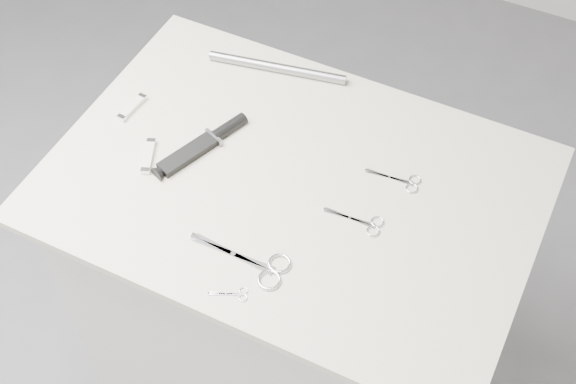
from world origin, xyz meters
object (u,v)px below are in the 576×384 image
at_px(plinth, 292,300).
at_px(metal_rail, 277,67).
at_px(pocket_knife_b, 148,156).
at_px(pocket_knife_a, 132,107).
at_px(sheathed_knife, 207,142).
at_px(large_shears, 259,265).
at_px(tiny_scissors, 234,294).
at_px(embroidery_scissors_a, 364,223).
at_px(embroidery_scissors_b, 403,181).

relative_size(plinth, metal_rail, 2.77).
relative_size(plinth, pocket_knife_b, 9.64).
height_order(pocket_knife_a, metal_rail, metal_rail).
xyz_separation_m(sheathed_knife, metal_rail, (0.03, 0.27, 0.00)).
bearing_deg(large_shears, tiny_scissors, -99.23).
bearing_deg(sheathed_knife, embroidery_scissors_a, -75.67).
height_order(large_shears, sheathed_knife, sheathed_knife).
bearing_deg(metal_rail, pocket_knife_a, -132.66).
height_order(embroidery_scissors_b, tiny_scissors, same).
height_order(large_shears, embroidery_scissors_b, large_shears).
height_order(pocket_knife_a, pocket_knife_b, pocket_knife_b).
bearing_deg(large_shears, pocket_knife_a, 152.48).
height_order(plinth, pocket_knife_a, pocket_knife_a).
xyz_separation_m(embroidery_scissors_a, embroidery_scissors_b, (0.03, 0.13, -0.00)).
bearing_deg(plinth, pocket_knife_a, 175.77).
bearing_deg(embroidery_scissors_a, embroidery_scissors_b, 74.70).
height_order(plinth, tiny_scissors, tiny_scissors).
xyz_separation_m(large_shears, pocket_knife_a, (-0.45, 0.24, 0.00)).
distance_m(large_shears, tiny_scissors, 0.08).
xyz_separation_m(embroidery_scissors_a, metal_rail, (-0.35, 0.32, 0.01)).
height_order(embroidery_scissors_a, sheathed_knife, sheathed_knife).
relative_size(embroidery_scissors_b, metal_rail, 0.36).
relative_size(embroidery_scissors_a, metal_rail, 0.37).
distance_m(large_shears, embroidery_scissors_a, 0.23).
distance_m(plinth, embroidery_scissors_a, 0.50).
height_order(embroidery_scissors_a, pocket_knife_b, pocket_knife_b).
bearing_deg(pocket_knife_a, plinth, -89.51).
relative_size(sheathed_knife, pocket_knife_b, 2.38).
bearing_deg(plinth, large_shears, -80.71).
height_order(tiny_scissors, sheathed_knife, sheathed_knife).
relative_size(embroidery_scissors_b, pocket_knife_a, 1.33).
height_order(sheathed_knife, pocket_knife_a, sheathed_knife).
xyz_separation_m(large_shears, sheathed_knife, (-0.24, 0.23, 0.01)).
distance_m(tiny_scissors, pocket_knife_a, 0.54).
bearing_deg(pocket_knife_b, embroidery_scissors_b, -94.35).
bearing_deg(tiny_scissors, embroidery_scissors_b, 40.51).
relative_size(large_shears, sheathed_knife, 0.90).
distance_m(sheathed_knife, metal_rail, 0.27).
bearing_deg(plinth, embroidery_scissors_b, 26.45).
bearing_deg(tiny_scissors, pocket_knife_a, 118.90).
bearing_deg(sheathed_knife, plinth, -72.25).
bearing_deg(pocket_knife_a, embroidery_scissors_a, -91.45).
relative_size(plinth, sheathed_knife, 4.05).
relative_size(plinth, embroidery_scissors_b, 7.75).
height_order(large_shears, embroidery_scissors_a, large_shears).
relative_size(embroidery_scissors_a, tiny_scissors, 1.68).
distance_m(embroidery_scissors_a, embroidery_scissors_b, 0.14).
bearing_deg(embroidery_scissors_a, metal_rail, 135.30).
distance_m(embroidery_scissors_b, metal_rail, 0.42).
bearing_deg(large_shears, pocket_knife_b, 158.81).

